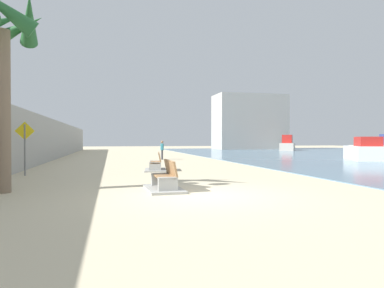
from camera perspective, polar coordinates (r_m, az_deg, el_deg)
The scene contains 9 objects.
ground_plane at distance 27.99m, azimuth -7.95°, elevation -2.67°, with size 120.00×120.00×0.00m, color beige.
seawall at distance 28.25m, azimuth -23.28°, elevation 0.66°, with size 0.80×64.00×3.30m, color #9E9E99.
bench_near at distance 11.35m, azimuth -4.56°, elevation -6.44°, with size 1.16×2.13×0.98m.
bench_far at distance 18.48m, azimuth -6.00°, elevation -3.68°, with size 1.37×2.23×0.98m.
person_walking at distance 28.69m, azimuth -4.97°, elevation -0.79°, with size 0.23×0.52×1.57m.
boat_far_left at distance 54.47m, azimuth 15.53°, elevation -0.11°, with size 5.77×7.68×2.33m.
boat_far_right at distance 30.61m, azimuth 26.79°, elevation -1.05°, with size 3.86×4.98×1.84m.
pedestrian_sign at distance 17.51m, azimuth -25.92°, elevation 0.30°, with size 0.85×0.08×2.48m.
harbor_building at distance 60.61m, azimuth 9.48°, elevation 3.57°, with size 12.00×6.00×9.36m, color #ADAAA3.
Camera 1 is at (-2.60, -9.82, 1.65)m, focal length 32.25 mm.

